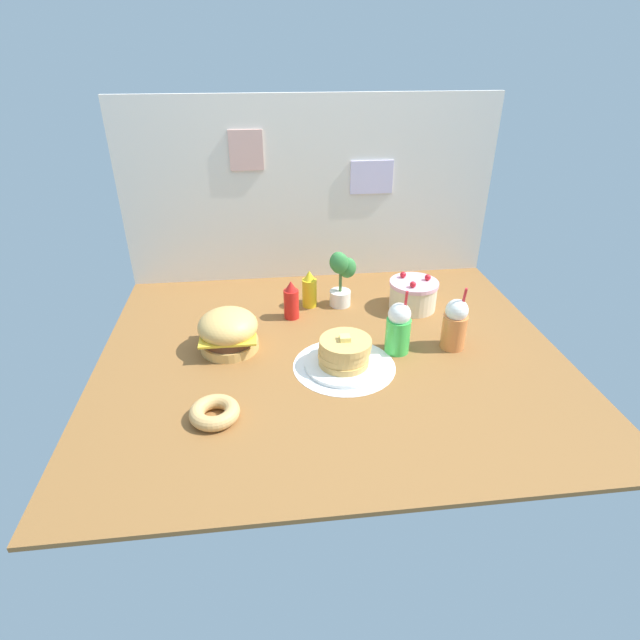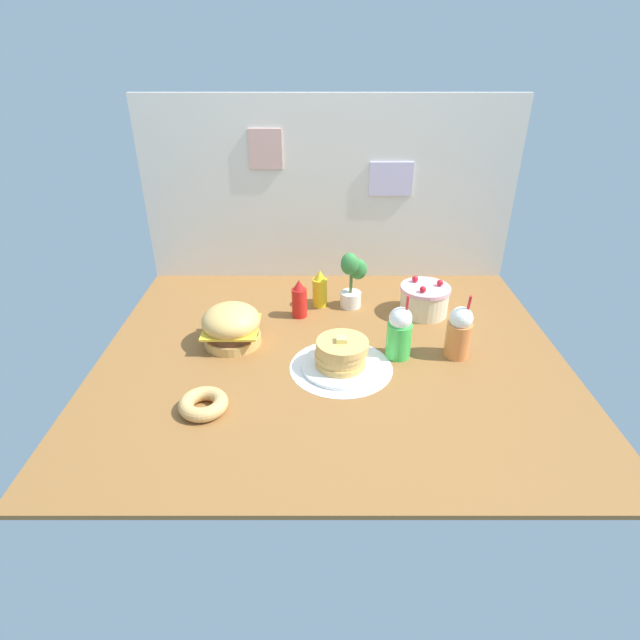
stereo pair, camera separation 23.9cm
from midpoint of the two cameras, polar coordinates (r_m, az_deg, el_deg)
ground_plane at (r=2.40m, az=3.98°, el=-4.13°), size 2.19×1.87×0.02m
back_wall at (r=3.04m, az=3.17°, el=14.43°), size 2.19×0.04×1.07m
doily_mat at (r=2.30m, az=5.22°, el=-5.47°), size 0.47×0.47×0.00m
burger at (r=2.44m, az=-7.52°, el=-0.75°), size 0.28×0.28×0.20m
pancake_stack at (r=2.26m, az=5.28°, el=-4.15°), size 0.36×0.36×0.16m
layer_cake at (r=2.79m, az=14.04°, el=2.22°), size 0.27×0.27×0.19m
ketchup_bottle at (r=2.67m, az=-0.01°, el=2.28°), size 0.08×0.08×0.21m
mustard_bottle at (r=2.78m, az=2.24°, el=3.44°), size 0.08×0.08×0.21m
cream_soda_cup at (r=2.36m, az=11.74°, el=-1.50°), size 0.12×0.12×0.32m
orange_float_cup at (r=2.43m, az=18.13°, el=-1.40°), size 0.12×0.12×0.32m
donut_pink_glaze at (r=2.06m, az=-10.09°, el=-9.51°), size 0.20×0.20×0.06m
potted_plant at (r=2.75m, az=5.94°, el=4.77°), size 0.15×0.14×0.33m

